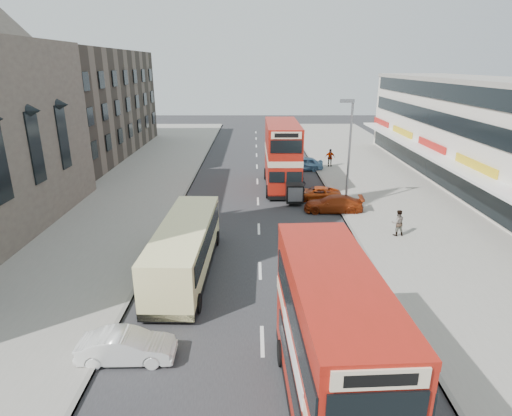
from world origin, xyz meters
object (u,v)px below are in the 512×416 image
(bus_main, at_px, (331,347))
(car_right_c, at_px, (303,164))
(car_left_front, at_px, (127,347))
(pedestrian_near, at_px, (398,223))
(car_right_a, at_px, (333,204))
(car_right_b, at_px, (316,193))
(bus_second, at_px, (282,155))
(street_lamp, at_px, (349,147))
(pedestrian_far, at_px, (330,158))
(coach, at_px, (185,247))
(cyclist, at_px, (302,193))

(bus_main, bearing_deg, car_right_c, -97.77)
(car_left_front, height_order, pedestrian_near, pedestrian_near)
(bus_main, height_order, car_right_c, bus_main)
(car_right_a, relative_size, car_right_c, 1.05)
(car_right_a, bearing_deg, car_right_b, -158.74)
(bus_second, bearing_deg, car_right_b, 125.08)
(street_lamp, distance_m, pedestrian_far, 14.15)
(car_left_front, bearing_deg, bus_second, -18.35)
(bus_second, bearing_deg, car_right_c, -112.15)
(bus_main, relative_size, coach, 0.91)
(coach, bearing_deg, street_lamp, 46.18)
(bus_main, height_order, cyclist, bus_main)
(car_right_b, xyz_separation_m, pedestrian_near, (4.00, -7.83, 0.47))
(bus_second, distance_m, pedestrian_near, 13.35)
(car_left_front, relative_size, cyclist, 1.79)
(bus_second, distance_m, coach, 17.35)
(street_lamp, bearing_deg, bus_main, -103.04)
(coach, xyz_separation_m, car_right_b, (8.58, 12.57, -0.97))
(pedestrian_far, bearing_deg, car_right_c, -154.46)
(street_lamp, height_order, coach, street_lamp)
(bus_main, height_order, coach, bus_main)
(coach, bearing_deg, pedestrian_near, 22.35)
(bus_main, bearing_deg, car_right_b, -99.95)
(coach, height_order, car_right_b, coach)
(bus_second, distance_m, cyclist, 4.74)
(pedestrian_far, bearing_deg, car_left_front, -109.04)
(car_right_c, xyz_separation_m, pedestrian_far, (2.98, 1.21, 0.37))
(bus_main, relative_size, pedestrian_near, 5.15)
(car_right_c, bearing_deg, bus_main, -4.28)
(bus_second, relative_size, cyclist, 5.06)
(street_lamp, distance_m, pedestrian_near, 6.99)
(bus_main, distance_m, pedestrian_far, 33.86)
(street_lamp, xyz_separation_m, bus_main, (-4.57, -19.73, -2.25))
(bus_second, distance_m, car_left_front, 24.29)
(bus_second, relative_size, pedestrian_near, 5.87)
(pedestrian_far, bearing_deg, pedestrian_near, -83.50)
(car_right_b, bearing_deg, car_right_c, -175.85)
(car_right_a, xyz_separation_m, pedestrian_far, (2.15, 14.18, 0.44))
(bus_second, xyz_separation_m, car_right_b, (2.57, -3.64, -2.37))
(bus_second, height_order, coach, bus_second)
(coach, distance_m, pedestrian_far, 26.48)
(cyclist, bearing_deg, street_lamp, -41.33)
(car_right_a, xyz_separation_m, pedestrian_near, (3.15, -4.88, 0.38))
(car_left_front, relative_size, car_right_c, 0.86)
(car_right_b, bearing_deg, pedestrian_near, 31.31)
(coach, bearing_deg, car_left_front, -97.80)
(car_right_a, bearing_deg, street_lamp, 126.32)
(street_lamp, distance_m, bus_main, 20.38)
(coach, bearing_deg, car_right_a, 47.28)
(car_left_front, bearing_deg, street_lamp, -35.15)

